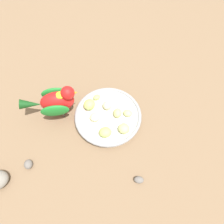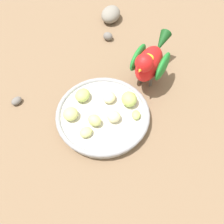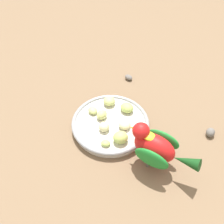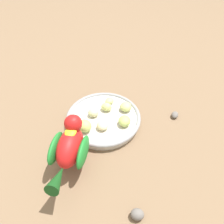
{
  "view_description": "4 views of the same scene",
  "coord_description": "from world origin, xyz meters",
  "px_view_note": "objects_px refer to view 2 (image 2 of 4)",
  "views": [
    {
      "loc": [
        -0.3,
        0.03,
        0.56
      ],
      "look_at": [
        -0.02,
        -0.02,
        0.06
      ],
      "focal_mm": 30.25,
      "sensor_mm": 36.0,
      "label": 1
    },
    {
      "loc": [
        0.15,
        -0.31,
        0.53
      ],
      "look_at": [
        0.02,
        -0.03,
        0.07
      ],
      "focal_mm": 42.52,
      "sensor_mm": 36.0,
      "label": 2
    },
    {
      "loc": [
        0.42,
        0.23,
        0.61
      ],
      "look_at": [
        -0.01,
        -0.01,
        0.07
      ],
      "focal_mm": 43.83,
      "sensor_mm": 36.0,
      "label": 3
    },
    {
      "loc": [
        -0.09,
        0.4,
        0.45
      ],
      "look_at": [
        -0.04,
        -0.01,
        0.05
      ],
      "focal_mm": 33.03,
      "sensor_mm": 36.0,
      "label": 4
    }
  ],
  "objects_px": {
    "apple_piece_4": "(109,97)",
    "apple_piece_5": "(136,115)",
    "apple_piece_7": "(86,132)",
    "parrot": "(150,61)",
    "pebble_0": "(108,36)",
    "apple_piece_1": "(114,117)",
    "apple_piece_6": "(82,95)",
    "feeding_bowl": "(103,115)",
    "apple_piece_3": "(129,99)",
    "pebble_1": "(17,101)",
    "apple_piece_0": "(71,114)",
    "apple_piece_2": "(95,120)",
    "rock_large": "(111,14)"
  },
  "relations": [
    {
      "from": "apple_piece_6",
      "to": "pebble_0",
      "type": "bearing_deg",
      "value": 101.38
    },
    {
      "from": "apple_piece_5",
      "to": "apple_piece_7",
      "type": "relative_size",
      "value": 0.85
    },
    {
      "from": "feeding_bowl",
      "to": "apple_piece_1",
      "type": "height_order",
      "value": "apple_piece_1"
    },
    {
      "from": "apple_piece_0",
      "to": "apple_piece_1",
      "type": "distance_m",
      "value": 0.1
    },
    {
      "from": "rock_large",
      "to": "pebble_0",
      "type": "relative_size",
      "value": 2.54
    },
    {
      "from": "apple_piece_3",
      "to": "rock_large",
      "type": "xyz_separation_m",
      "value": [
        -0.18,
        0.29,
        -0.02
      ]
    },
    {
      "from": "feeding_bowl",
      "to": "apple_piece_6",
      "type": "xyz_separation_m",
      "value": [
        -0.06,
        0.02,
        0.02
      ]
    },
    {
      "from": "apple_piece_4",
      "to": "apple_piece_5",
      "type": "bearing_deg",
      "value": -12.14
    },
    {
      "from": "pebble_1",
      "to": "apple_piece_1",
      "type": "bearing_deg",
      "value": 10.81
    },
    {
      "from": "apple_piece_3",
      "to": "apple_piece_4",
      "type": "bearing_deg",
      "value": -165.87
    },
    {
      "from": "apple_piece_0",
      "to": "pebble_1",
      "type": "height_order",
      "value": "apple_piece_0"
    },
    {
      "from": "apple_piece_4",
      "to": "pebble_1",
      "type": "bearing_deg",
      "value": -156.25
    },
    {
      "from": "feeding_bowl",
      "to": "apple_piece_4",
      "type": "height_order",
      "value": "apple_piece_4"
    },
    {
      "from": "parrot",
      "to": "apple_piece_0",
      "type": "bearing_deg",
      "value": -28.56
    },
    {
      "from": "apple_piece_3",
      "to": "rock_large",
      "type": "bearing_deg",
      "value": 122.76
    },
    {
      "from": "apple_piece_3",
      "to": "rock_large",
      "type": "distance_m",
      "value": 0.34
    },
    {
      "from": "apple_piece_0",
      "to": "apple_piece_2",
      "type": "bearing_deg",
      "value": 7.97
    },
    {
      "from": "apple_piece_5",
      "to": "parrot",
      "type": "bearing_deg",
      "value": 99.26
    },
    {
      "from": "apple_piece_1",
      "to": "apple_piece_7",
      "type": "height_order",
      "value": "apple_piece_1"
    },
    {
      "from": "apple_piece_5",
      "to": "pebble_1",
      "type": "height_order",
      "value": "apple_piece_5"
    },
    {
      "from": "apple_piece_4",
      "to": "apple_piece_5",
      "type": "distance_m",
      "value": 0.08
    },
    {
      "from": "apple_piece_7",
      "to": "apple_piece_0",
      "type": "bearing_deg",
      "value": 154.63
    },
    {
      "from": "apple_piece_4",
      "to": "apple_piece_5",
      "type": "xyz_separation_m",
      "value": [
        0.08,
        -0.02,
        -0.0
      ]
    },
    {
      "from": "apple_piece_3",
      "to": "apple_piece_5",
      "type": "distance_m",
      "value": 0.04
    },
    {
      "from": "apple_piece_1",
      "to": "apple_piece_2",
      "type": "xyz_separation_m",
      "value": [
        -0.03,
        -0.03,
        0.0
      ]
    },
    {
      "from": "apple_piece_1",
      "to": "apple_piece_4",
      "type": "xyz_separation_m",
      "value": [
        -0.03,
        0.05,
        -0.0
      ]
    },
    {
      "from": "apple_piece_5",
      "to": "pebble_0",
      "type": "height_order",
      "value": "apple_piece_5"
    },
    {
      "from": "feeding_bowl",
      "to": "pebble_1",
      "type": "distance_m",
      "value": 0.22
    },
    {
      "from": "apple_piece_0",
      "to": "parrot",
      "type": "xyz_separation_m",
      "value": [
        0.11,
        0.19,
        0.04
      ]
    },
    {
      "from": "apple_piece_1",
      "to": "apple_piece_7",
      "type": "relative_size",
      "value": 1.05
    },
    {
      "from": "rock_large",
      "to": "pebble_0",
      "type": "bearing_deg",
      "value": -69.84
    },
    {
      "from": "apple_piece_7",
      "to": "parrot",
      "type": "distance_m",
      "value": 0.23
    },
    {
      "from": "feeding_bowl",
      "to": "pebble_0",
      "type": "distance_m",
      "value": 0.28
    },
    {
      "from": "apple_piece_7",
      "to": "rock_large",
      "type": "height_order",
      "value": "rock_large"
    },
    {
      "from": "apple_piece_6",
      "to": "pebble_1",
      "type": "height_order",
      "value": "apple_piece_6"
    },
    {
      "from": "apple_piece_7",
      "to": "feeding_bowl",
      "type": "bearing_deg",
      "value": 81.75
    },
    {
      "from": "apple_piece_1",
      "to": "pebble_1",
      "type": "distance_m",
      "value": 0.25
    },
    {
      "from": "apple_piece_0",
      "to": "apple_piece_3",
      "type": "bearing_deg",
      "value": 41.68
    },
    {
      "from": "apple_piece_4",
      "to": "apple_piece_7",
      "type": "xyz_separation_m",
      "value": [
        -0.0,
        -0.11,
        -0.0
      ]
    },
    {
      "from": "apple_piece_4",
      "to": "pebble_0",
      "type": "xyz_separation_m",
      "value": [
        -0.11,
        0.21,
        -0.02
      ]
    },
    {
      "from": "parrot",
      "to": "apple_piece_2",
      "type": "bearing_deg",
      "value": -14.93
    },
    {
      "from": "apple_piece_4",
      "to": "pebble_1",
      "type": "relative_size",
      "value": 1.22
    },
    {
      "from": "apple_piece_1",
      "to": "pebble_0",
      "type": "distance_m",
      "value": 0.29
    },
    {
      "from": "apple_piece_2",
      "to": "apple_piece_3",
      "type": "xyz_separation_m",
      "value": [
        0.05,
        0.08,
        0.0
      ]
    },
    {
      "from": "apple_piece_0",
      "to": "apple_piece_1",
      "type": "height_order",
      "value": "apple_piece_0"
    },
    {
      "from": "apple_piece_1",
      "to": "apple_piece_5",
      "type": "height_order",
      "value": "apple_piece_1"
    },
    {
      "from": "apple_piece_3",
      "to": "pebble_1",
      "type": "bearing_deg",
      "value": -157.93
    },
    {
      "from": "apple_piece_6",
      "to": "feeding_bowl",
      "type": "bearing_deg",
      "value": -17.34
    },
    {
      "from": "apple_piece_4",
      "to": "apple_piece_1",
      "type": "bearing_deg",
      "value": -53.28
    },
    {
      "from": "apple_piece_1",
      "to": "apple_piece_4",
      "type": "relative_size",
      "value": 0.91
    }
  ]
}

